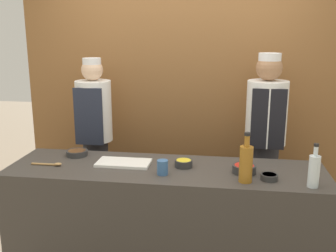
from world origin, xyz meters
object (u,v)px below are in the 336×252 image
(cutting_board, at_px, (124,163))
(sauce_bowl_brown, at_px, (77,153))
(sauce_bowl_purple, at_px, (269,177))
(bottle_clear, at_px, (314,170))
(chef_left, at_px, (95,139))
(sauce_bowl_red, at_px, (244,168))
(sauce_bowl_yellow, at_px, (184,163))
(cup_blue, at_px, (163,167))
(wooden_spoon, at_px, (50,164))
(bottle_amber, at_px, (246,163))
(chef_right, at_px, (265,142))

(cutting_board, bearing_deg, sauce_bowl_brown, 160.79)
(sauce_bowl_purple, height_order, bottle_clear, bottle_clear)
(sauce_bowl_brown, relative_size, chef_left, 0.10)
(sauce_bowl_red, bearing_deg, sauce_bowl_purple, -35.09)
(sauce_bowl_yellow, bearing_deg, cutting_board, -179.04)
(cup_blue, height_order, wooden_spoon, cup_blue)
(bottle_clear, bearing_deg, sauce_bowl_yellow, 163.30)
(bottle_amber, bearing_deg, sauce_bowl_brown, 164.15)
(chef_left, bearing_deg, cup_blue, -47.50)
(wooden_spoon, distance_m, chef_right, 1.78)
(bottle_clear, bearing_deg, chef_left, 152.31)
(chef_left, distance_m, chef_right, 1.52)
(cutting_board, height_order, chef_right, chef_right)
(sauce_bowl_red, xyz_separation_m, cup_blue, (-0.56, -0.11, 0.02))
(bottle_clear, relative_size, wooden_spoon, 1.23)
(sauce_bowl_brown, distance_m, cutting_board, 0.44)
(sauce_bowl_yellow, height_order, chef_right, chef_right)
(cutting_board, height_order, cup_blue, cup_blue)
(sauce_bowl_yellow, xyz_separation_m, chef_left, (-0.89, 0.66, -0.04))
(chef_left, bearing_deg, chef_right, 0.00)
(cutting_board, relative_size, cup_blue, 3.85)
(chef_right, bearing_deg, sauce_bowl_red, -105.91)
(sauce_bowl_yellow, distance_m, sauce_bowl_brown, 0.87)
(wooden_spoon, bearing_deg, sauce_bowl_purple, -2.10)
(sauce_bowl_red, xyz_separation_m, sauce_bowl_purple, (0.16, -0.11, -0.01))
(sauce_bowl_yellow, height_order, bottle_clear, bottle_clear)
(cup_blue, distance_m, chef_right, 1.13)
(sauce_bowl_purple, relative_size, chef_right, 0.07)
(sauce_bowl_brown, height_order, cup_blue, cup_blue)
(sauce_bowl_yellow, height_order, bottle_amber, bottle_amber)
(cup_blue, distance_m, chef_left, 1.13)
(sauce_bowl_brown, relative_size, wooden_spoon, 0.72)
(cup_blue, height_order, chef_left, chef_left)
(sauce_bowl_brown, xyz_separation_m, wooden_spoon, (-0.11, -0.25, -0.01))
(bottle_clear, relative_size, chef_left, 0.18)
(sauce_bowl_red, height_order, sauce_bowl_yellow, sauce_bowl_red)
(chef_left, bearing_deg, bottle_clear, -27.69)
(wooden_spoon, bearing_deg, chef_right, 25.73)
(bottle_amber, bearing_deg, sauce_bowl_red, 90.08)
(wooden_spoon, bearing_deg, sauce_bowl_brown, 66.91)
(cutting_board, relative_size, bottle_amber, 1.18)
(sauce_bowl_red, bearing_deg, chef_left, 151.39)
(sauce_bowl_yellow, relative_size, cup_blue, 1.27)
(sauce_bowl_brown, height_order, chef_right, chef_right)
(sauce_bowl_yellow, distance_m, chef_left, 1.11)
(sauce_bowl_yellow, xyz_separation_m, sauce_bowl_purple, (0.59, -0.17, -0.01))
(cup_blue, distance_m, wooden_spoon, 0.85)
(sauce_bowl_red, bearing_deg, cup_blue, -168.48)
(sauce_bowl_brown, relative_size, chef_right, 0.10)
(sauce_bowl_red, bearing_deg, sauce_bowl_brown, 171.22)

